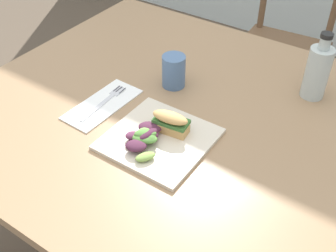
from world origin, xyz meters
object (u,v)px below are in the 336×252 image
(plate_lunch, at_px, (159,139))
(cup_extra_side, at_px, (174,71))
(chair_wooden_far, at_px, (283,46))
(dining_table, at_px, (168,138))
(fork_on_napkin, at_px, (106,100))
(bottle_cold_brew, at_px, (317,74))
(sandwich_half_front, at_px, (170,122))

(plate_lunch, distance_m, cup_extra_side, 0.26)
(chair_wooden_far, bearing_deg, dining_table, -88.81)
(fork_on_napkin, relative_size, bottle_cold_brew, 0.94)
(cup_extra_side, bearing_deg, plate_lunch, -64.79)
(bottle_cold_brew, bearing_deg, chair_wooden_far, 114.37)
(dining_table, xyz_separation_m, chair_wooden_far, (-0.02, 1.02, -0.17))
(dining_table, relative_size, chair_wooden_far, 1.27)
(bottle_cold_brew, relative_size, cup_extra_side, 2.02)
(fork_on_napkin, bearing_deg, cup_extra_side, 57.91)
(dining_table, relative_size, bottle_cold_brew, 5.62)
(dining_table, relative_size, fork_on_napkin, 5.96)
(dining_table, height_order, chair_wooden_far, chair_wooden_far)
(dining_table, distance_m, chair_wooden_far, 1.03)
(chair_wooden_far, bearing_deg, bottle_cold_brew, -65.63)
(fork_on_napkin, bearing_deg, chair_wooden_far, 83.19)
(chair_wooden_far, distance_m, sandwich_half_front, 1.17)
(fork_on_napkin, distance_m, bottle_cold_brew, 0.59)
(chair_wooden_far, height_order, fork_on_napkin, chair_wooden_far)
(cup_extra_side, bearing_deg, dining_table, -65.94)
(fork_on_napkin, bearing_deg, plate_lunch, -13.04)
(sandwich_half_front, distance_m, fork_on_napkin, 0.23)
(sandwich_half_front, xyz_separation_m, bottle_cold_brew, (0.24, 0.37, 0.03))
(sandwich_half_front, bearing_deg, bottle_cold_brew, 56.67)
(chair_wooden_far, height_order, cup_extra_side, chair_wooden_far)
(cup_extra_side, bearing_deg, sandwich_half_front, -58.59)
(dining_table, height_order, plate_lunch, plate_lunch)
(cup_extra_side, bearing_deg, fork_on_napkin, -122.09)
(plate_lunch, relative_size, sandwich_half_front, 2.48)
(fork_on_napkin, bearing_deg, bottle_cold_brew, 37.29)
(sandwich_half_front, relative_size, cup_extra_side, 1.03)
(dining_table, xyz_separation_m, bottle_cold_brew, (0.32, 0.27, 0.19))
(dining_table, bearing_deg, cup_extra_side, 114.06)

